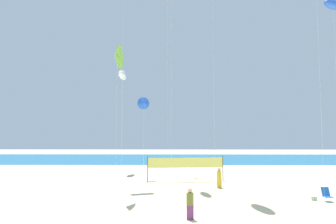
# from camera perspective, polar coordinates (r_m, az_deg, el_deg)

# --- Properties ---
(ground_plane) EXTENTS (120.00, 120.00, 0.00)m
(ground_plane) POSITION_cam_1_polar(r_m,az_deg,el_deg) (17.13, 6.53, -19.26)
(ground_plane) COLOR beige
(ocean_band) EXTENTS (120.00, 20.00, 0.01)m
(ocean_band) POSITION_cam_1_polar(r_m,az_deg,el_deg) (50.24, 2.49, -9.24)
(ocean_band) COLOR #1E6B99
(ocean_band) RESTS_ON ground
(beachgoer_olive_shirt) EXTENTS (0.38, 0.38, 1.64)m
(beachgoer_olive_shirt) POSITION_cam_1_polar(r_m,az_deg,el_deg) (15.62, 4.40, -17.46)
(beachgoer_olive_shirt) COLOR #7A3872
(beachgoer_olive_shirt) RESTS_ON ground
(beachgoer_mustard_shirt) EXTENTS (0.37, 0.37, 1.64)m
(beachgoer_mustard_shirt) POSITION_cam_1_polar(r_m,az_deg,el_deg) (24.24, 10.14, -12.63)
(beachgoer_mustard_shirt) COLOR gold
(beachgoer_mustard_shirt) RESTS_ON ground
(folding_beach_chair) EXTENTS (0.52, 0.65, 0.89)m
(folding_beach_chair) POSITION_cam_1_polar(r_m,az_deg,el_deg) (22.12, 28.99, -14.08)
(folding_beach_chair) COLOR #1959B2
(folding_beach_chair) RESTS_ON ground
(volleyball_net) EXTENTS (7.04, 0.87, 2.40)m
(volleyball_net) POSITION_cam_1_polar(r_m,az_deg,el_deg) (26.81, 3.54, -10.24)
(volleyball_net) COLOR #4C4C51
(volleyball_net) RESTS_ON ground
(beach_handbag) EXTENTS (0.31, 0.15, 0.25)m
(beach_handbag) POSITION_cam_1_polar(r_m,az_deg,el_deg) (22.07, 27.05, -15.07)
(beach_handbag) COLOR #99B28C
(beach_handbag) RESTS_ON ground
(kite_blue_inflatable) EXTENTS (2.45, 1.83, 16.61)m
(kite_blue_inflatable) POSITION_cam_1_polar(r_m,az_deg,el_deg) (31.27, 29.99, 17.97)
(kite_blue_inflatable) COLOR silver
(kite_blue_inflatable) RESTS_ON ground
(kite_blue_delta) EXTENTS (1.26, 0.79, 8.03)m
(kite_blue_delta) POSITION_cam_1_polar(r_m,az_deg,el_deg) (28.63, -4.82, 1.74)
(kite_blue_delta) COLOR silver
(kite_blue_delta) RESTS_ON ground
(kite_lime_delta) EXTENTS (0.60, 1.76, 10.75)m
(kite_lime_delta) POSITION_cam_1_polar(r_m,az_deg,el_deg) (21.21, -10.08, 10.70)
(kite_lime_delta) COLOR silver
(kite_lime_delta) RESTS_ON ground
(kite_white_inflatable) EXTENTS (0.93, 2.34, 11.75)m
(kite_white_inflatable) POSITION_cam_1_polar(r_m,az_deg,el_deg) (34.08, -9.07, 7.19)
(kite_white_inflatable) COLOR silver
(kite_white_inflatable) RESTS_ON ground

